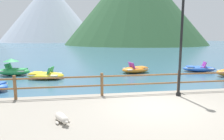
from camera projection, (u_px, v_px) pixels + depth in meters
ground_plane at (91, 50)px, 46.37m from camera, size 200.00×200.00×0.00m
dock_railing at (142, 81)px, 8.74m from camera, size 23.92×0.12×0.95m
lamp_post at (182, 35)px, 8.12m from camera, size 0.28×0.28×4.16m
dog_resting at (62, 118)px, 5.87m from camera, size 0.53×1.03×0.26m
pedal_boat_1 at (199, 69)px, 16.80m from camera, size 2.79×1.93×0.82m
pedal_boat_2 at (13, 70)px, 15.19m from camera, size 2.53×1.52×1.25m
pedal_boat_3 at (136, 69)px, 16.28m from camera, size 2.47×1.71×0.84m
pedal_boat_6 at (45, 75)px, 13.92m from camera, size 2.79×1.96×0.82m
cliff_headland at (130, 5)px, 78.24m from camera, size 53.46×53.46×31.90m
distant_peak at (50, 12)px, 116.41m from camera, size 54.98×54.98×33.23m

